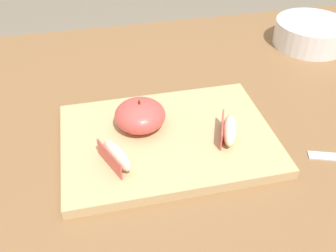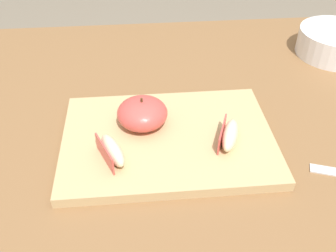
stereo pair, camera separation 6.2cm
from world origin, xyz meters
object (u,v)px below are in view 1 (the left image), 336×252
at_px(cutting_board, 168,139).
at_px(apple_wedge_near_knife, 116,155).
at_px(apple_wedge_middle, 229,130).
at_px(ceramic_fruit_bowl, 311,33).
at_px(apple_half_skin_up, 140,116).

xyz_separation_m(cutting_board, apple_wedge_near_knife, (-0.09, -0.05, 0.03)).
height_order(apple_wedge_middle, ceramic_fruit_bowl, ceramic_fruit_bowl).
bearing_deg(cutting_board, apple_half_skin_up, 142.07).
bearing_deg(ceramic_fruit_bowl, apple_wedge_near_knife, -147.23).
bearing_deg(apple_wedge_near_knife, apple_half_skin_up, 57.59).
height_order(apple_wedge_near_knife, ceramic_fruit_bowl, ceramic_fruit_bowl).
bearing_deg(apple_half_skin_up, ceramic_fruit_bowl, 28.41).
height_order(apple_half_skin_up, apple_wedge_middle, apple_half_skin_up).
bearing_deg(apple_wedge_middle, apple_half_skin_up, 156.76).
bearing_deg(apple_wedge_near_knife, apple_wedge_middle, 6.00).
xyz_separation_m(cutting_board, apple_wedge_middle, (0.10, -0.03, 0.03)).
bearing_deg(ceramic_fruit_bowl, apple_wedge_middle, -136.08).
bearing_deg(apple_wedge_near_knife, ceramic_fruit_bowl, 32.77).
bearing_deg(ceramic_fruit_bowl, apple_half_skin_up, -151.59).
bearing_deg(cutting_board, apple_wedge_near_knife, -152.60).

